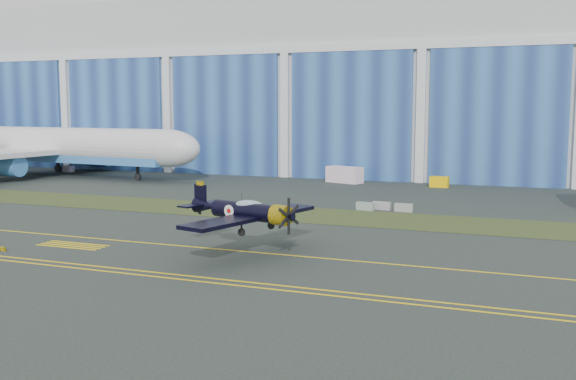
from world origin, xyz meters
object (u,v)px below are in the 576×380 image
at_px(warbird, 245,211).
at_px(shipping_container, 345,175).
at_px(jetliner, 49,107).
at_px(tug, 439,182).

distance_m(warbird, shipping_container, 51.80).
height_order(warbird, jetliner, jetliner).
bearing_deg(tug, jetliner, -173.18).
xyz_separation_m(warbird, tug, (6.83, 50.68, -2.70)).
height_order(jetliner, shipping_container, jetliner).
bearing_deg(shipping_container, jetliner, -151.90).
xyz_separation_m(warbird, jetliner, (-56.60, 43.69, 8.00)).
bearing_deg(warbird, jetliner, 157.26).
height_order(warbird, tug, warbird).
bearing_deg(tug, shipping_container, 178.41).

